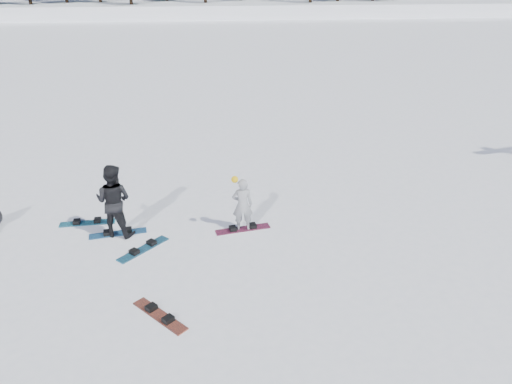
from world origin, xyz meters
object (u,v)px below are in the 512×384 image
at_px(snowboard_loose_a, 143,249).
at_px(snowboard_loose_b, 160,316).
at_px(snowboard_loose_c, 87,223).
at_px(snowboarder_woman, 242,204).
at_px(snowboarder_man, 114,201).

xyz_separation_m(snowboard_loose_a, snowboard_loose_b, (0.65, -2.64, 0.00)).
bearing_deg(snowboard_loose_b, snowboard_loose_c, 166.43).
height_order(snowboard_loose_a, snowboard_loose_c, same).
xyz_separation_m(snowboarder_woman, snowboarder_man, (-3.36, 0.05, 0.23)).
bearing_deg(snowboarder_woman, snowboarder_man, -1.82).
height_order(snowboarder_man, snowboard_loose_a, snowboarder_man).
relative_size(snowboarder_woman, snowboard_loose_a, 1.10).
xyz_separation_m(snowboarder_woman, snowboard_loose_c, (-4.30, 0.72, -0.76)).
distance_m(snowboarder_man, snowboard_loose_c, 1.52).
relative_size(snowboarder_woman, snowboard_loose_b, 1.10).
distance_m(snowboard_loose_b, snowboard_loose_c, 4.79).
relative_size(snowboarder_man, snowboard_loose_a, 1.33).
bearing_deg(snowboarder_man, snowboarder_woman, -164.32).
bearing_deg(snowboarder_woman, snowboard_loose_c, -10.35).
bearing_deg(snowboarder_man, snowboard_loose_b, 128.68).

